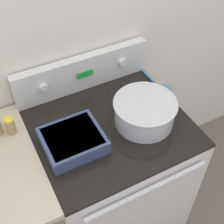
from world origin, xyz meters
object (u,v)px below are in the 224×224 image
mixing_bowl (145,111)px  spice_jar_yellow_cap (10,126)px  ladle (163,88)px  casserole_dish (73,140)px

mixing_bowl → spice_jar_yellow_cap: 0.64m
mixing_bowl → spice_jar_yellow_cap: mixing_bowl is taller
ladle → spice_jar_yellow_cap: (-0.80, 0.08, 0.03)m
mixing_bowl → spice_jar_yellow_cap: size_ratio=3.30×
mixing_bowl → ladle: mixing_bowl is taller
mixing_bowl → ladle: size_ratio=1.01×
mixing_bowl → spice_jar_yellow_cap: bearing=159.8°
casserole_dish → spice_jar_yellow_cap: (-0.23, 0.20, 0.02)m
ladle → spice_jar_yellow_cap: 0.81m
mixing_bowl → casserole_dish: mixing_bowl is taller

